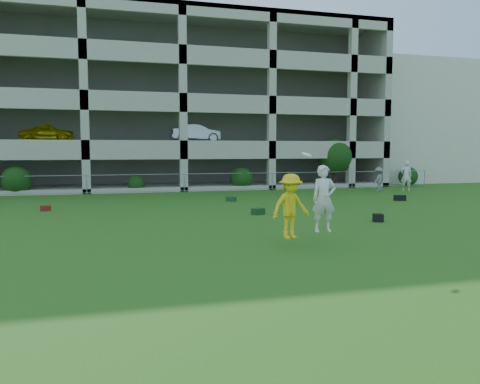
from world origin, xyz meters
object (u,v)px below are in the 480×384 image
object	(u,v)px
bystander_e	(406,176)
bystander_f	(378,179)
crate_d	(378,218)
frisbee_contest	(301,204)
stucco_building	(411,126)
parking_garage	(167,109)

from	to	relation	value
bystander_e	bystander_f	world-z (taller)	bystander_e
crate_d	frisbee_contest	distance (m)	5.75
bystander_e	frisbee_contest	xyz separation A→B (m)	(-13.40, -14.40, 0.20)
stucco_building	frisbee_contest	xyz separation A→B (m)	(-22.38, -26.82, -3.80)
stucco_building	bystander_f	bearing A→B (deg)	-131.77
crate_d	frisbee_contest	world-z (taller)	frisbee_contest
bystander_e	bystander_f	distance (m)	1.87
bystander_f	crate_d	xyz separation A→B (m)	(-7.03, -11.36, -0.64)
stucco_building	frisbee_contest	bearing A→B (deg)	-129.84
bystander_f	parking_garage	size ratio (longest dim) A/B	0.05
bystander_e	parking_garage	xyz separation A→B (m)	(-14.03, 12.13, 5.02)
bystander_e	bystander_f	xyz separation A→B (m)	(-1.83, 0.33, -0.21)
bystander_e	frisbee_contest	bearing A→B (deg)	66.98
frisbee_contest	parking_garage	world-z (taller)	parking_garage
parking_garage	stucco_building	bearing A→B (deg)	0.75
crate_d	parking_garage	bearing A→B (deg)	102.61
bystander_f	crate_d	size ratio (longest dim) A/B	4.50
stucco_building	bystander_e	world-z (taller)	stucco_building
parking_garage	crate_d	bearing A→B (deg)	-77.39
crate_d	bystander_e	bearing A→B (deg)	51.25
crate_d	parking_garage	size ratio (longest dim) A/B	0.01
bystander_e	parking_garage	world-z (taller)	parking_garage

